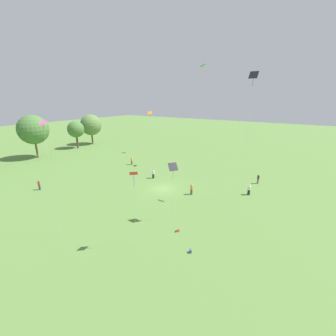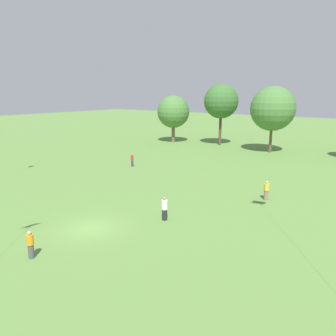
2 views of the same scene
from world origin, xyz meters
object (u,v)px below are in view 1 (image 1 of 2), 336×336
person_0 (132,161)px  picnic_bag_0 (190,251)px  person_5 (249,190)px  kite_1 (253,81)px  person_2 (39,185)px  person_3 (258,179)px  kite_4 (173,168)px  kite_2 (44,133)px  picnic_bag_1 (177,231)px  kite_3 (203,70)px  kite_0 (150,114)px  person_1 (153,174)px  kite_5 (134,177)px  person_4 (192,189)px

person_0 → picnic_bag_0: 31.68m
person_5 → kite_1: (-2.00, 0.62, 15.61)m
person_2 → person_3: 36.70m
kite_4 → person_0: bearing=135.6°
kite_1 → kite_2: 24.96m
person_5 → kite_4: kite_4 is taller
kite_1 → picnic_bag_1: 20.93m
person_0 → kite_3: bearing=-32.9°
kite_1 → kite_2: size_ratio=1.43×
kite_4 → picnic_bag_0: (-4.33, -4.78, -6.46)m
person_0 → kite_0: kite_0 is taller
kite_2 → kite_3: 34.09m
kite_0 → kite_4: kite_0 is taller
kite_4 → picnic_bag_0: 9.13m
person_1 → kite_0: size_ratio=0.17×
kite_5 → picnic_bag_1: 8.82m
kite_1 → picnic_bag_1: bearing=-57.9°
kite_2 → kite_0: bearing=120.9°
person_4 → kite_2: size_ratio=0.14×
person_0 → kite_3: kite_3 is taller
person_2 → picnic_bag_1: person_2 is taller
kite_3 → picnic_bag_1: bearing=52.9°
person_2 → kite_3: kite_3 is taller
person_3 → kite_2: 33.09m
person_4 → kite_1: size_ratio=0.10×
person_0 → person_3: (3.45, -26.26, -0.02)m
kite_0 → kite_3: (-3.34, -16.14, 9.25)m
person_5 → picnic_bag_0: bearing=160.7°
person_0 → picnic_bag_0: (-19.32, -25.10, -0.70)m
kite_5 → kite_1: bearing=-103.4°
person_2 → picnic_bag_0: (-0.23, -27.81, -0.64)m
person_0 → person_1: 10.33m
kite_1 → picnic_bag_0: 22.14m
person_1 → person_4: 9.78m
person_3 → kite_0: 32.55m
kite_3 → picnic_bag_0: size_ratio=56.22×
kite_0 → kite_1: size_ratio=0.62×
kite_1 → kite_3: bearing=-177.2°
kite_1 → kite_5: size_ratio=2.19×
person_2 → kite_3: (27.55, -15.09, 18.73)m
person_1 → person_3: size_ratio=1.07×
person_4 → kite_5: kite_5 is taller
person_0 → kite_2: 29.22m
person_1 → picnic_bag_0: bearing=-134.9°
person_4 → kite_3: size_ratio=0.08×
person_3 → picnic_bag_0: 22.81m
person_4 → picnic_bag_0: 13.82m
person_4 → person_5: person_4 is taller
person_1 → person_2: 18.98m
person_2 → kite_1: 35.52m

